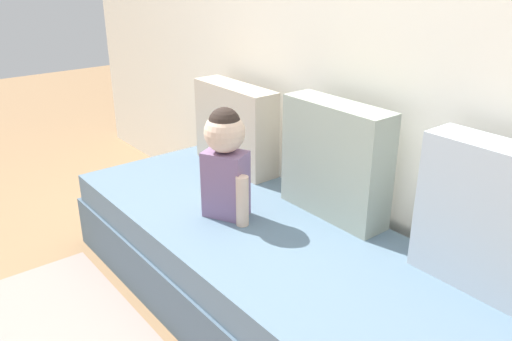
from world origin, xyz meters
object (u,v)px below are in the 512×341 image
at_px(throw_pillow_left, 235,127).
at_px(toddler, 225,158).
at_px(throw_pillow_right, 496,221).
at_px(couch, 276,278).
at_px(banana, 208,191).
at_px(throw_pillow_center, 335,160).

xyz_separation_m(throw_pillow_left, toddler, (0.45, -0.39, 0.05)).
distance_m(throw_pillow_right, toddler, 1.10).
distance_m(couch, banana, 0.57).
height_order(couch, throw_pillow_right, throw_pillow_right).
relative_size(throw_pillow_center, toddler, 1.04).
relative_size(throw_pillow_right, banana, 3.15).
bearing_deg(throw_pillow_center, throw_pillow_right, 0.00).
relative_size(couch, toddler, 4.73).
xyz_separation_m(throw_pillow_left, banana, (0.22, -0.33, -0.21)).
distance_m(throw_pillow_left, throw_pillow_center, 0.74).
xyz_separation_m(couch, throw_pillow_left, (-0.74, 0.33, 0.44)).
bearing_deg(throw_pillow_right, throw_pillow_left, 180.00).
height_order(toddler, banana, toddler).
distance_m(throw_pillow_center, throw_pillow_right, 0.74).
bearing_deg(toddler, throw_pillow_center, 53.50).
bearing_deg(couch, toddler, -168.65).
relative_size(throw_pillow_right, toddler, 1.06).
relative_size(throw_pillow_left, throw_pillow_center, 1.05).
bearing_deg(throw_pillow_left, throw_pillow_center, 0.00).
bearing_deg(throw_pillow_center, banana, -147.23).
distance_m(throw_pillow_center, toddler, 0.48).
height_order(throw_pillow_center, toddler, throw_pillow_center).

